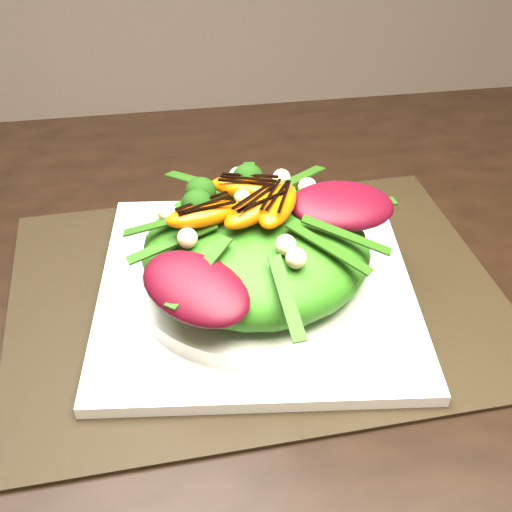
{
  "coord_description": "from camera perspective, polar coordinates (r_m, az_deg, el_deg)",
  "views": [
    {
      "loc": [
        0.03,
        -0.45,
        1.17
      ],
      "look_at": [
        0.11,
        0.04,
        0.8
      ],
      "focal_mm": 48.0,
      "sensor_mm": 36.0,
      "label": 1
    }
  ],
  "objects": [
    {
      "name": "lettuce_mound",
      "position": [
        0.61,
        0.0,
        0.57
      ],
      "size": [
        0.27,
        0.27,
        0.07
      ],
      "primitive_type": "ellipsoid",
      "rotation": [
        0.0,
        0.0,
        0.42
      ],
      "color": "#2E6D14",
      "rests_on": "salad_bowl"
    },
    {
      "name": "macadamia_nut",
      "position": [
        0.57,
        2.37,
        2.59
      ],
      "size": [
        0.02,
        0.02,
        0.02
      ],
      "primitive_type": "sphere",
      "rotation": [
        0.0,
        0.0,
        -0.11
      ],
      "color": "beige",
      "rests_on": "lettuce_mound"
    },
    {
      "name": "balsamic_drizzle",
      "position": [
        0.6,
        -2.55,
        5.62
      ],
      "size": [
        0.04,
        0.02,
        0.0
      ],
      "primitive_type": "cube",
      "rotation": [
        0.0,
        0.0,
        0.39
      ],
      "color": "black",
      "rests_on": "orange_segment"
    },
    {
      "name": "dining_table",
      "position": [
        0.63,
        -9.32,
        -7.82
      ],
      "size": [
        1.6,
        0.9,
        0.75
      ],
      "primitive_type": "cube",
      "color": "black",
      "rests_on": "floor"
    },
    {
      "name": "radicchio_leaf",
      "position": [
        0.62,
        7.24,
        4.19
      ],
      "size": [
        0.1,
        0.07,
        0.02
      ],
      "primitive_type": "ellipsoid",
      "rotation": [
        0.0,
        0.0,
        0.07
      ],
      "color": "#3D0611",
      "rests_on": "lettuce_mound"
    },
    {
      "name": "placemat",
      "position": [
        0.64,
        0.0,
        -3.16
      ],
      "size": [
        0.47,
        0.36,
        0.0
      ],
      "primitive_type": "cube",
      "rotation": [
        0.0,
        0.0,
        0.04
      ],
      "color": "black",
      "rests_on": "dining_table"
    },
    {
      "name": "broccoli_floret",
      "position": [
        0.59,
        -6.1,
        4.59
      ],
      "size": [
        0.04,
        0.04,
        0.04
      ],
      "primitive_type": "sphere",
      "rotation": [
        0.0,
        0.0,
        -0.13
      ],
      "color": "#0E3509",
      "rests_on": "lettuce_mound"
    },
    {
      "name": "orange_segment",
      "position": [
        0.6,
        -2.52,
        4.82
      ],
      "size": [
        0.08,
        0.05,
        0.02
      ],
      "primitive_type": "ellipsoid",
      "rotation": [
        0.0,
        0.0,
        0.39
      ],
      "color": "#CA4C03",
      "rests_on": "lettuce_mound"
    },
    {
      "name": "salad_bowl",
      "position": [
        0.63,
        0.0,
        -1.69
      ],
      "size": [
        0.29,
        0.29,
        0.02
      ],
      "primitive_type": "cylinder",
      "rotation": [
        0.0,
        0.0,
        0.34
      ],
      "color": "silver",
      "rests_on": "plate_base"
    },
    {
      "name": "plate_base",
      "position": [
        0.64,
        0.0,
        -2.65
      ],
      "size": [
        0.32,
        0.32,
        0.01
      ],
      "primitive_type": "cube",
      "rotation": [
        0.0,
        0.0,
        -0.12
      ],
      "color": "white",
      "rests_on": "placemat"
    }
  ]
}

